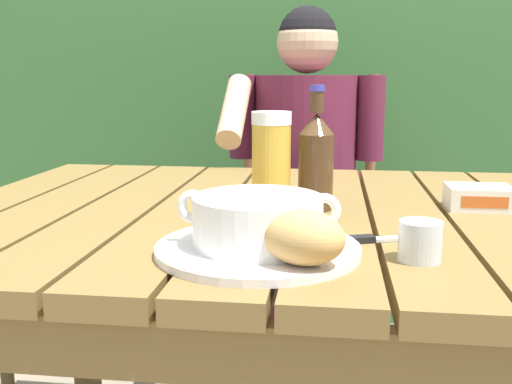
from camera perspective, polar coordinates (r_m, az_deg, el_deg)
The scene contains 12 objects.
dining_table at distance 1.18m, azimuth 0.47°, elevation -5.99°, with size 1.24×0.98×0.77m.
hedge_backdrop at distance 2.71m, azimuth 1.57°, elevation 9.97°, with size 3.99×0.94×1.96m.
chair_near_diner at distance 2.11m, azimuth 4.86°, elevation -3.23°, with size 0.48×0.42×1.02m.
person_eating at distance 1.87m, azimuth 4.61°, elevation 2.01°, with size 0.48×0.47×1.23m.
serving_plate at distance 0.87m, azimuth 0.16°, elevation -5.47°, with size 0.30×0.30×0.01m.
soup_bowl at distance 0.85m, azimuth 0.17°, elevation -2.66°, with size 0.24×0.19×0.08m.
bread_roll at distance 0.77m, azimuth 4.55°, elevation -4.36°, with size 0.14×0.12×0.07m.
beer_glass at distance 1.11m, azimuth 1.48°, elevation 2.89°, with size 0.07×0.07×0.19m.
beer_bottle at distance 1.13m, azimuth 5.79°, elevation 3.18°, with size 0.07×0.07×0.24m.
water_glass_small at distance 0.86m, azimuth 15.52°, elevation -4.57°, with size 0.06×0.06×0.06m.
butter_tub at distance 1.22m, azimuth 20.66°, elevation -0.49°, with size 0.12×0.09×0.04m.
table_knife at distance 0.94m, azimuth 11.09°, elevation -4.47°, with size 0.16×0.07×0.01m.
Camera 1 is at (0.13, -1.12, 1.02)m, focal length 41.58 mm.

